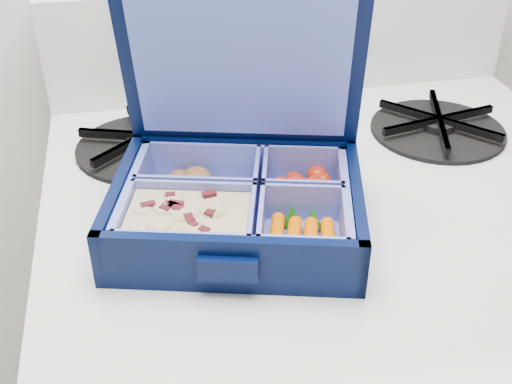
{
  "coord_description": "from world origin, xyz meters",
  "views": [
    {
      "loc": [
        -0.12,
        1.15,
        1.29
      ],
      "look_at": [
        -0.01,
        1.64,
        0.96
      ],
      "focal_mm": 45.0,
      "sensor_mm": 36.0,
      "label": 1
    }
  ],
  "objects": [
    {
      "name": "bento_box",
      "position": [
        -0.03,
        1.63,
        0.95
      ],
      "size": [
        0.27,
        0.23,
        0.05
      ],
      "primitive_type": null,
      "rotation": [
        0.0,
        0.0,
        -0.27
      ],
      "color": "black",
      "rests_on": "stove"
    },
    {
      "name": "burner_grate",
      "position": [
        0.24,
        1.78,
        0.93
      ],
      "size": [
        0.19,
        0.19,
        0.02
      ],
      "primitive_type": "cylinder",
      "rotation": [
        0.0,
        0.0,
        0.2
      ],
      "color": "black",
      "rests_on": "stove"
    },
    {
      "name": "fork",
      "position": [
        -0.01,
        1.78,
        0.92
      ],
      "size": [
        0.12,
        0.18,
        0.01
      ],
      "primitive_type": null,
      "rotation": [
        0.0,
        0.0,
        -0.51
      ],
      "color": "silver",
      "rests_on": "stove"
    },
    {
      "name": "burner_grate_rear",
      "position": [
        -0.11,
        1.81,
        0.93
      ],
      "size": [
        0.2,
        0.2,
        0.02
      ],
      "primitive_type": "cylinder",
      "rotation": [
        0.0,
        0.0,
        -0.33
      ],
      "color": "black",
      "rests_on": "stove"
    }
  ]
}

